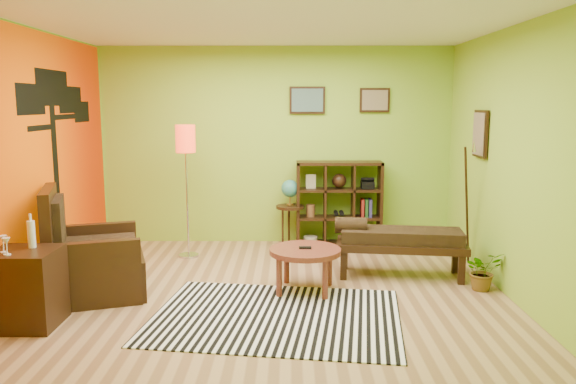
{
  "coord_description": "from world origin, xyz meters",
  "views": [
    {
      "loc": [
        0.21,
        -5.78,
        2.02
      ],
      "look_at": [
        0.19,
        0.27,
        1.05
      ],
      "focal_mm": 35.0,
      "sensor_mm": 36.0,
      "label": 1
    }
  ],
  "objects_px": {
    "side_cabinet": "(25,288)",
    "bench": "(397,239)",
    "cube_shelf": "(340,204)",
    "coffee_table": "(305,254)",
    "floor_lamp": "(186,151)",
    "potted_plant": "(482,275)",
    "armchair": "(89,263)",
    "globe_table": "(290,196)"
  },
  "relations": [
    {
      "from": "armchair",
      "to": "globe_table",
      "type": "relative_size",
      "value": 1.26
    },
    {
      "from": "side_cabinet",
      "to": "coffee_table",
      "type": "bearing_deg",
      "value": 20.44
    },
    {
      "from": "coffee_table",
      "to": "potted_plant",
      "type": "bearing_deg",
      "value": 1.45
    },
    {
      "from": "potted_plant",
      "to": "armchair",
      "type": "bearing_deg",
      "value": -177.49
    },
    {
      "from": "side_cabinet",
      "to": "globe_table",
      "type": "distance_m",
      "value": 3.77
    },
    {
      "from": "coffee_table",
      "to": "potted_plant",
      "type": "relative_size",
      "value": 1.79
    },
    {
      "from": "floor_lamp",
      "to": "potted_plant",
      "type": "height_order",
      "value": "floor_lamp"
    },
    {
      "from": "cube_shelf",
      "to": "potted_plant",
      "type": "distance_m",
      "value": 2.42
    },
    {
      "from": "potted_plant",
      "to": "floor_lamp",
      "type": "bearing_deg",
      "value": 159.06
    },
    {
      "from": "globe_table",
      "to": "potted_plant",
      "type": "xyz_separation_m",
      "value": [
        2.09,
        -1.87,
        -0.55
      ]
    },
    {
      "from": "armchair",
      "to": "side_cabinet",
      "type": "xyz_separation_m",
      "value": [
        -0.29,
        -0.82,
        0.01
      ]
    },
    {
      "from": "coffee_table",
      "to": "cube_shelf",
      "type": "relative_size",
      "value": 0.64
    },
    {
      "from": "armchair",
      "to": "floor_lamp",
      "type": "distance_m",
      "value": 1.99
    },
    {
      "from": "coffee_table",
      "to": "armchair",
      "type": "distance_m",
      "value": 2.28
    },
    {
      "from": "globe_table",
      "to": "cube_shelf",
      "type": "height_order",
      "value": "cube_shelf"
    },
    {
      "from": "armchair",
      "to": "bench",
      "type": "xyz_separation_m",
      "value": [
        3.37,
        0.67,
        0.09
      ]
    },
    {
      "from": "cube_shelf",
      "to": "coffee_table",
      "type": "bearing_deg",
      "value": -105.32
    },
    {
      "from": "side_cabinet",
      "to": "potted_plant",
      "type": "relative_size",
      "value": 2.38
    },
    {
      "from": "coffee_table",
      "to": "side_cabinet",
      "type": "bearing_deg",
      "value": -159.56
    },
    {
      "from": "floor_lamp",
      "to": "globe_table",
      "type": "bearing_deg",
      "value": 22.63
    },
    {
      "from": "cube_shelf",
      "to": "potted_plant",
      "type": "bearing_deg",
      "value": -54.37
    },
    {
      "from": "side_cabinet",
      "to": "bench",
      "type": "distance_m",
      "value": 3.95
    },
    {
      "from": "cube_shelf",
      "to": "potted_plant",
      "type": "relative_size",
      "value": 2.79
    },
    {
      "from": "armchair",
      "to": "side_cabinet",
      "type": "relative_size",
      "value": 1.17
    },
    {
      "from": "side_cabinet",
      "to": "globe_table",
      "type": "bearing_deg",
      "value": 50.12
    },
    {
      "from": "side_cabinet",
      "to": "bench",
      "type": "relative_size",
      "value": 0.66
    },
    {
      "from": "armchair",
      "to": "bench",
      "type": "height_order",
      "value": "armchair"
    },
    {
      "from": "floor_lamp",
      "to": "bench",
      "type": "xyz_separation_m",
      "value": [
        2.59,
        -0.83,
        -0.96
      ]
    },
    {
      "from": "cube_shelf",
      "to": "bench",
      "type": "xyz_separation_m",
      "value": [
        0.55,
        -1.45,
        -0.16
      ]
    },
    {
      "from": "globe_table",
      "to": "bench",
      "type": "bearing_deg",
      "value": -47.88
    },
    {
      "from": "side_cabinet",
      "to": "potted_plant",
      "type": "bearing_deg",
      "value": 12.61
    },
    {
      "from": "bench",
      "to": "globe_table",
      "type": "bearing_deg",
      "value": 132.12
    },
    {
      "from": "globe_table",
      "to": "bench",
      "type": "xyz_separation_m",
      "value": [
        1.25,
        -1.39,
        -0.28
      ]
    },
    {
      "from": "side_cabinet",
      "to": "floor_lamp",
      "type": "relative_size",
      "value": 0.59
    },
    {
      "from": "globe_table",
      "to": "cube_shelf",
      "type": "bearing_deg",
      "value": 4.92
    },
    {
      "from": "armchair",
      "to": "cube_shelf",
      "type": "bearing_deg",
      "value": 36.91
    },
    {
      "from": "armchair",
      "to": "bench",
      "type": "bearing_deg",
      "value": 11.24
    },
    {
      "from": "potted_plant",
      "to": "globe_table",
      "type": "bearing_deg",
      "value": 138.19
    },
    {
      "from": "armchair",
      "to": "cube_shelf",
      "type": "height_order",
      "value": "cube_shelf"
    },
    {
      "from": "globe_table",
      "to": "potted_plant",
      "type": "height_order",
      "value": "globe_table"
    },
    {
      "from": "globe_table",
      "to": "bench",
      "type": "distance_m",
      "value": 1.89
    },
    {
      "from": "globe_table",
      "to": "bench",
      "type": "relative_size",
      "value": 0.62
    }
  ]
}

